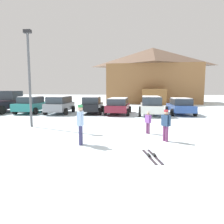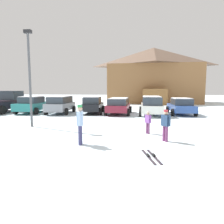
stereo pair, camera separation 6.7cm
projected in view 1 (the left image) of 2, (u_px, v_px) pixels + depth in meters
ground at (94, 177)px, 5.25m from camera, size 160.00×160.00×0.00m
ski_lodge at (152, 75)px, 35.06m from camera, size 15.72×11.53×9.50m
parked_teal_hatchback at (32, 104)px, 19.53m from camera, size 2.29×4.18×1.64m
parked_grey_wagon at (60, 104)px, 19.10m from camera, size 2.25×4.18×1.66m
parked_black_sedan at (92, 105)px, 19.30m from camera, size 2.25×4.15×1.62m
parked_maroon_van at (118, 105)px, 18.64m from camera, size 2.34×4.30×1.51m
parked_white_suv at (151, 105)px, 18.08m from camera, size 2.24×4.83×1.70m
parked_blue_hatchback at (180, 106)px, 18.39m from camera, size 2.25×4.20×1.53m
pickup_truck at (5, 102)px, 20.29m from camera, size 2.64×5.59×2.15m
skier_child_in_purple_jacket at (148, 121)px, 10.32m from camera, size 0.32×0.34×1.16m
skier_adult_in_blue_parka at (80, 122)px, 8.24m from camera, size 0.31×0.61×1.67m
skier_teen_in_navy_coat at (166, 124)px, 8.79m from camera, size 0.37×0.42×1.41m
pair_of_skis at (152, 156)px, 6.83m from camera, size 0.64×1.55×0.08m
lamp_post at (29, 74)px, 11.98m from camera, size 0.44×0.24×5.79m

